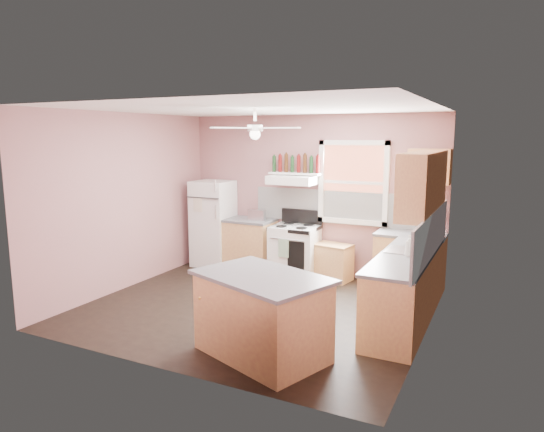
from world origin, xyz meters
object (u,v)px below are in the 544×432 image
at_px(cart, 333,262).
at_px(refrigerator, 213,223).
at_px(stove, 295,251).
at_px(island, 262,317).
at_px(toaster, 257,215).

bearing_deg(cart, refrigerator, -168.58).
relative_size(stove, island, 0.65).
bearing_deg(cart, toaster, -168.12).
relative_size(toaster, island, 0.21).
xyz_separation_m(refrigerator, stove, (1.63, -0.02, -0.34)).
distance_m(cart, island, 3.00).
bearing_deg(refrigerator, cart, 0.23).
height_order(toaster, island, toaster).
relative_size(refrigerator, island, 1.16).
relative_size(refrigerator, cart, 2.63).
height_order(toaster, stove, toaster).
relative_size(refrigerator, toaster, 5.53).
relative_size(toaster, stove, 0.33).
height_order(stove, island, same).
xyz_separation_m(toaster, cart, (1.38, 0.05, -0.70)).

